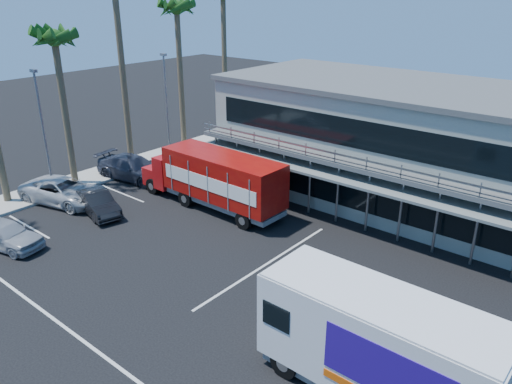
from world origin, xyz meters
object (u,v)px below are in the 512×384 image
Objects in this scene: white_van at (377,346)px; parked_car_b at (97,203)px; red_truck at (214,178)px; parked_car_a at (5,234)px.

white_van is 1.85× the size of parked_car_b.
red_truck is 2.41× the size of parked_car_a.
red_truck is at bearing -38.21° from parked_car_a.
white_van is 1.80× the size of parked_car_a.
parked_car_b is (0.06, 5.47, -0.04)m from parked_car_a.
white_van is 19.71m from parked_car_b.
red_truck is at bearing 152.58° from white_van.
parked_car_a is (-4.84, -10.61, -1.19)m from red_truck.
parked_car_b is (-19.49, 2.57, -1.32)m from white_van.
parked_car_b is (-4.78, -5.15, -1.23)m from red_truck.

